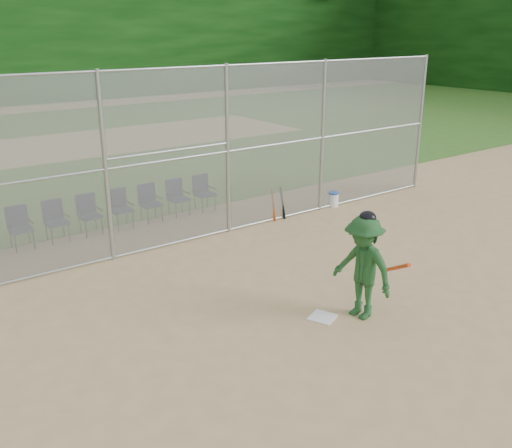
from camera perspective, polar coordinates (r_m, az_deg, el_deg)
ground at (r=9.91m, az=8.70°, el=-9.89°), size 100.00×100.00×0.00m
grass_strip at (r=25.29m, az=-21.38°, el=6.97°), size 100.00×100.00×0.00m
dirt_patch_far at (r=25.28m, az=-21.38°, el=6.98°), size 24.00×24.00×0.00m
backstop_fence at (r=12.96m, az=-6.59°, el=6.99°), size 16.09×0.09×4.00m
treeline at (r=26.78m, az=-24.09°, el=19.16°), size 81.00×60.00×11.00m
home_plate at (r=10.06m, az=6.66°, el=-9.24°), size 0.55×0.55×0.02m
batter_at_plate at (r=9.83m, az=10.64°, el=-4.24°), size 0.96×1.39×1.91m
water_cooler at (r=16.10m, az=7.70°, el=2.50°), size 0.32×0.32×0.41m
spare_bats at (r=14.80m, az=2.21°, el=2.04°), size 0.36×0.26×0.84m
chair_2 at (r=13.86m, az=-22.47°, el=-0.40°), size 0.54×0.52×0.96m
chair_3 at (r=14.04m, az=-19.32°, el=0.24°), size 0.54×0.52×0.96m
chair_4 at (r=14.27m, az=-16.26°, el=0.86°), size 0.54×0.52×0.96m
chair_5 at (r=14.54m, az=-13.30°, el=1.46°), size 0.54×0.52×0.96m
chair_6 at (r=14.85m, az=-10.46°, el=2.03°), size 0.54×0.52×0.96m
chair_7 at (r=15.20m, az=-7.74°, el=2.57°), size 0.54×0.52×0.96m
chair_8 at (r=15.58m, az=-5.15°, el=3.08°), size 0.54×0.52×0.96m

